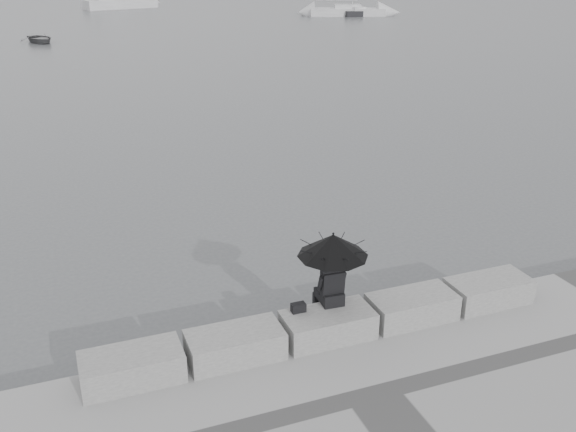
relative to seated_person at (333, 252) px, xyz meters
name	(u,v)px	position (x,y,z in m)	size (l,w,h in m)	color
ground	(317,347)	(-0.19, 0.17, -2.02)	(360.00, 360.00, 0.00)	#4E5154
stone_block_far_left	(132,367)	(-3.59, -0.28, -1.27)	(1.60, 0.80, 0.50)	slate
stone_block_left	(235,345)	(-1.89, -0.28, -1.27)	(1.60, 0.80, 0.50)	slate
stone_block_centre	(328,325)	(-0.19, -0.28, -1.27)	(1.60, 0.80, 0.50)	slate
stone_block_right	(412,307)	(1.51, -0.28, -1.27)	(1.60, 0.80, 0.50)	slate
stone_block_far_right	(488,291)	(3.21, -0.28, -1.27)	(1.60, 0.80, 0.50)	slate
seated_person	(333,252)	(0.00, 0.00, 0.00)	(1.25, 1.25, 1.39)	black
bag	(298,308)	(-0.66, -0.05, -0.94)	(0.25, 0.14, 0.16)	black
sailboat_right	(347,11)	(28.20, 57.24, -1.50)	(8.41, 5.12, 12.90)	white
motor_cruiser	(120,1)	(6.19, 75.71, -1.12)	(9.08, 4.73, 4.50)	white
small_motorboat	(364,13)	(29.74, 56.31, -1.70)	(4.60, 1.85, 1.10)	black
dinghy	(40,39)	(-3.91, 46.24, -1.72)	(3.50, 1.48, 0.59)	slate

